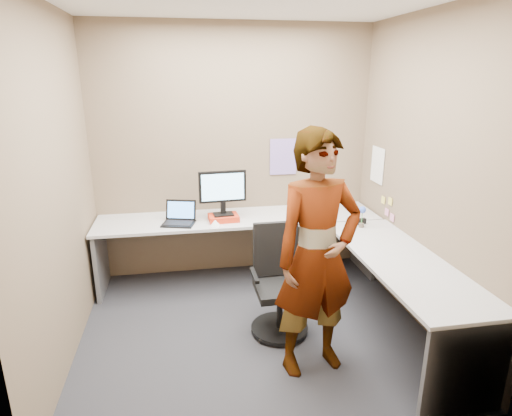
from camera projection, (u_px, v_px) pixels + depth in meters
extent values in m
plane|color=black|center=(254.00, 328.00, 3.84)|extent=(3.00, 3.00, 0.00)
plane|color=brown|center=(234.00, 154.00, 4.65)|extent=(3.00, 0.00, 3.00)
plane|color=brown|center=(426.00, 175.00, 3.68)|extent=(0.00, 2.70, 2.70)
plane|color=brown|center=(56.00, 190.00, 3.18)|extent=(0.00, 2.70, 2.70)
cube|color=#B7B7B7|center=(239.00, 218.00, 4.54)|extent=(2.96, 0.65, 0.03)
cube|color=#B7B7B7|center=(402.00, 260.00, 3.51)|extent=(0.65, 1.91, 0.03)
cube|color=#59595B|center=(101.00, 259.00, 4.41)|extent=(0.04, 0.60, 0.70)
cube|color=#59595B|center=(364.00, 241.00, 4.88)|extent=(0.04, 0.60, 0.70)
cube|color=#59595B|center=(466.00, 370.00, 2.76)|extent=(0.60, 0.04, 0.70)
cube|color=red|center=(224.00, 218.00, 4.41)|extent=(0.32, 0.24, 0.06)
cube|color=black|center=(223.00, 214.00, 4.40)|extent=(0.21, 0.15, 0.02)
cube|color=black|center=(223.00, 207.00, 4.40)|extent=(0.05, 0.04, 0.12)
cube|color=black|center=(223.00, 187.00, 4.33)|extent=(0.48, 0.07, 0.32)
cube|color=#93D8FF|center=(223.00, 187.00, 4.32)|extent=(0.43, 0.03, 0.27)
cube|color=black|center=(179.00, 224.00, 4.30)|extent=(0.36, 0.30, 0.02)
cube|color=black|center=(181.00, 210.00, 4.37)|extent=(0.32, 0.15, 0.20)
cube|color=#488CE7|center=(181.00, 210.00, 4.37)|extent=(0.28, 0.12, 0.16)
cube|color=#B7B7BC|center=(176.00, 216.00, 4.47)|extent=(0.12, 0.08, 0.04)
sphere|color=red|center=(176.00, 214.00, 4.46)|extent=(0.04, 0.04, 0.04)
cone|color=white|center=(215.00, 223.00, 4.27)|extent=(0.10, 0.10, 0.06)
cube|color=black|center=(359.00, 222.00, 4.30)|extent=(0.16, 0.07, 0.05)
cylinder|color=brown|center=(361.00, 225.00, 4.22)|extent=(0.05, 0.05, 0.04)
cylinder|color=#338C3F|center=(362.00, 217.00, 4.20)|extent=(0.01, 0.01, 0.14)
sphere|color=blue|center=(363.00, 210.00, 4.18)|extent=(0.07, 0.07, 0.07)
cube|color=#846BB7|center=(283.00, 157.00, 4.75)|extent=(0.30, 0.01, 0.40)
cube|color=white|center=(377.00, 165.00, 4.55)|extent=(0.01, 0.28, 0.38)
cube|color=#F2E059|center=(390.00, 201.00, 4.31)|extent=(0.01, 0.07, 0.07)
cube|color=pink|center=(387.00, 212.00, 4.40)|extent=(0.01, 0.07, 0.07)
cube|color=pink|center=(392.00, 218.00, 4.29)|extent=(0.01, 0.07, 0.07)
cube|color=#F2E059|center=(383.00, 200.00, 4.46)|extent=(0.01, 0.07, 0.07)
cylinder|color=black|center=(279.00, 328.00, 3.77)|extent=(0.50, 0.50, 0.04)
cylinder|color=black|center=(280.00, 309.00, 3.71)|extent=(0.05, 0.05, 0.36)
cube|color=black|center=(280.00, 289.00, 3.65)|extent=(0.41, 0.41, 0.06)
cube|color=black|center=(275.00, 249.00, 3.75)|extent=(0.39, 0.05, 0.49)
cube|color=black|center=(254.00, 275.00, 3.57)|extent=(0.04, 0.27, 0.03)
cube|color=black|center=(306.00, 271.00, 3.65)|extent=(0.04, 0.27, 0.03)
imported|color=#999399|center=(317.00, 256.00, 3.09)|extent=(0.75, 0.57, 1.85)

